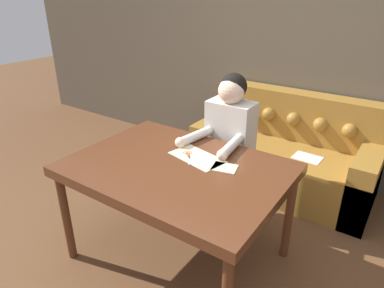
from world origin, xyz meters
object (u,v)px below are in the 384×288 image
couch (285,156)px  scissors (189,155)px  dining_table (177,174)px  person (229,149)px

couch → scissors: 1.38m
dining_table → person: bearing=87.0°
scissors → couch: bearing=77.6°
scissors → dining_table: bearing=-84.7°
couch → scissors: bearing=-102.4°
dining_table → scissors: 0.17m
person → scissors: 0.53m
couch → scissors: couch is taller
dining_table → couch: couch is taller
person → couch: bearing=73.3°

